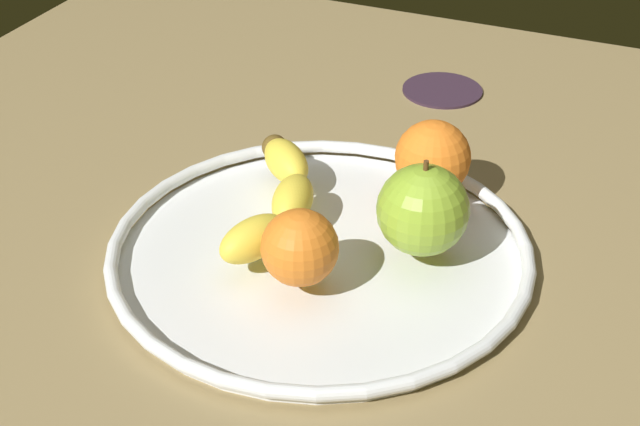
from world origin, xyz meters
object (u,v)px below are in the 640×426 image
(apple, at_px, (423,210))
(ambient_coaster, at_px, (441,89))
(banana, at_px, (278,196))
(orange_back_left, at_px, (433,158))
(orange_front_right, at_px, (300,248))
(fruit_bowl, at_px, (320,250))

(apple, xyz_separation_m, ambient_coaster, (0.33, 0.08, -0.05))
(banana, distance_m, apple, 0.14)
(orange_back_left, xyz_separation_m, orange_front_right, (-0.17, 0.06, -0.00))
(fruit_bowl, xyz_separation_m, ambient_coaster, (0.36, 0.00, -0.01))
(orange_back_left, distance_m, orange_front_right, 0.18)
(orange_front_right, height_order, ambient_coaster, orange_front_right)
(apple, height_order, orange_front_right, apple)
(orange_back_left, xyz_separation_m, ambient_coaster, (0.24, 0.06, -0.05))
(banana, xyz_separation_m, ambient_coaster, (0.33, -0.05, -0.03))
(ambient_coaster, bearing_deg, fruit_bowl, -179.69)
(banana, distance_m, orange_front_right, 0.10)
(fruit_bowl, height_order, orange_front_right, orange_front_right)
(fruit_bowl, height_order, apple, apple)
(fruit_bowl, height_order, ambient_coaster, fruit_bowl)
(fruit_bowl, bearing_deg, orange_back_left, -27.46)
(apple, bearing_deg, orange_back_left, 12.59)
(orange_front_right, xyz_separation_m, ambient_coaster, (0.41, 0.01, -0.05))
(orange_back_left, bearing_deg, apple, -167.41)
(apple, height_order, orange_back_left, apple)
(fruit_bowl, distance_m, orange_front_right, 0.07)
(banana, xyz_separation_m, orange_front_right, (-0.08, -0.06, 0.01))
(apple, relative_size, orange_front_right, 1.36)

